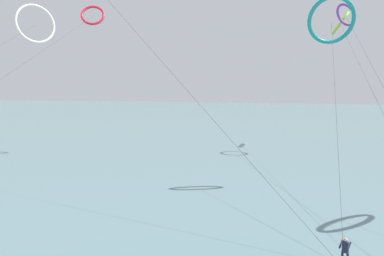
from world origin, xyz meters
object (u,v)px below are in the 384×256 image
Objects in this scene: surfer_amber at (345,255)px; kite_violet at (346,15)px; kite_ivory at (35,24)px; kite_crimson at (92,16)px; kite_teal at (332,20)px; kite_lime at (341,24)px.

kite_violet is (5.07, 34.91, 18.80)m from surfer_amber.
kite_crimson is at bearing -40.43° from kite_ivory.
kite_crimson is (7.68, 2.07, 1.16)m from kite_ivory.
kite_ivory reaches higher than kite_crimson.
kite_crimson is (-29.39, 27.35, 18.87)m from surfer_amber.
surfer_amber is 39.97m from kite_violet.
kite_crimson reaches higher than kite_teal.
kite_teal is 32.61m from kite_crimson.
kite_lime is at bearing -69.61° from surfer_amber.
kite_crimson is (-30.14, 11.82, 3.86)m from kite_teal.
surfer_amber is 0.03× the size of kite_lime.
kite_violet is 0.81× the size of kite_lime.
surfer_amber is 46.54m from kite_lime.
kite_teal is (0.75, 15.53, 15.01)m from surfer_amber.
kite_lime is at bearing -33.84° from kite_ivory.
kite_violet is 7.31m from kite_lime.
kite_lime is (4.74, 26.68, 3.83)m from kite_teal.
kite_ivory is 8.04m from kite_crimson.
kite_lime reaches higher than kite_ivory.
kite_violet is at bearing -70.46° from surfer_amber.
surfer_amber is at bearing -62.27° from kite_crimson.
kite_ivory is at bearing -6.49° from surfer_amber.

